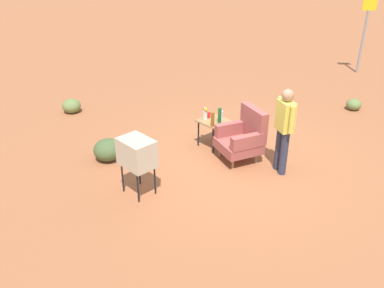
{
  "coord_description": "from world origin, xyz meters",
  "views": [
    {
      "loc": [
        4.43,
        -5.48,
        3.92
      ],
      "look_at": [
        -0.25,
        -1.12,
        0.65
      ],
      "focal_mm": 37.17,
      "sensor_mm": 36.0,
      "label": 1
    }
  ],
  "objects_px": {
    "armchair": "(243,136)",
    "road_sign": "(365,31)",
    "bottle_wine_green": "(220,115)",
    "tv_on_stand": "(137,153)",
    "flower_vase": "(205,113)",
    "person_standing": "(284,126)",
    "side_table": "(214,124)",
    "soda_can_red": "(209,115)",
    "bottle_short_clear": "(222,116)",
    "bottle_tall_amber": "(213,119)"
  },
  "relations": [
    {
      "from": "road_sign",
      "to": "bottle_wine_green",
      "type": "bearing_deg",
      "value": -85.09
    },
    {
      "from": "bottle_wine_green",
      "to": "flower_vase",
      "type": "xyz_separation_m",
      "value": [
        -0.33,
        -0.09,
        -0.01
      ]
    },
    {
      "from": "side_table",
      "to": "soda_can_red",
      "type": "relative_size",
      "value": 4.87
    },
    {
      "from": "bottle_wine_green",
      "to": "armchair",
      "type": "bearing_deg",
      "value": 1.94
    },
    {
      "from": "side_table",
      "to": "bottle_wine_green",
      "type": "xyz_separation_m",
      "value": [
        0.16,
        0.0,
        0.25
      ]
    },
    {
      "from": "person_standing",
      "to": "road_sign",
      "type": "relative_size",
      "value": 0.67
    },
    {
      "from": "soda_can_red",
      "to": "bottle_tall_amber",
      "type": "bearing_deg",
      "value": -35.72
    },
    {
      "from": "tv_on_stand",
      "to": "flower_vase",
      "type": "bearing_deg",
      "value": 104.24
    },
    {
      "from": "armchair",
      "to": "side_table",
      "type": "relative_size",
      "value": 1.78
    },
    {
      "from": "bottle_wine_green",
      "to": "flower_vase",
      "type": "height_order",
      "value": "bottle_wine_green"
    },
    {
      "from": "road_sign",
      "to": "bottle_short_clear",
      "type": "height_order",
      "value": "road_sign"
    },
    {
      "from": "bottle_tall_amber",
      "to": "bottle_wine_green",
      "type": "bearing_deg",
      "value": 96.19
    },
    {
      "from": "tv_on_stand",
      "to": "bottle_short_clear",
      "type": "xyz_separation_m",
      "value": [
        -0.28,
        2.35,
        -0.09
      ]
    },
    {
      "from": "bottle_tall_amber",
      "to": "bottle_wine_green",
      "type": "height_order",
      "value": "bottle_wine_green"
    },
    {
      "from": "side_table",
      "to": "bottle_short_clear",
      "type": "xyz_separation_m",
      "value": [
        0.1,
        0.13,
        0.19
      ]
    },
    {
      "from": "armchair",
      "to": "bottle_short_clear",
      "type": "relative_size",
      "value": 5.3
    },
    {
      "from": "side_table",
      "to": "person_standing",
      "type": "relative_size",
      "value": 0.36
    },
    {
      "from": "armchair",
      "to": "person_standing",
      "type": "height_order",
      "value": "person_standing"
    },
    {
      "from": "tv_on_stand",
      "to": "bottle_tall_amber",
      "type": "bearing_deg",
      "value": 95.32
    },
    {
      "from": "armchair",
      "to": "road_sign",
      "type": "relative_size",
      "value": 0.43
    },
    {
      "from": "bottle_short_clear",
      "to": "bottle_tall_amber",
      "type": "xyz_separation_m",
      "value": [
        0.09,
        -0.36,
        0.05
      ]
    },
    {
      "from": "bottle_tall_amber",
      "to": "flower_vase",
      "type": "height_order",
      "value": "bottle_tall_amber"
    },
    {
      "from": "side_table",
      "to": "bottle_tall_amber",
      "type": "distance_m",
      "value": 0.38
    },
    {
      "from": "bottle_short_clear",
      "to": "bottle_wine_green",
      "type": "distance_m",
      "value": 0.16
    },
    {
      "from": "person_standing",
      "to": "soda_can_red",
      "type": "distance_m",
      "value": 1.8
    },
    {
      "from": "road_sign",
      "to": "person_standing",
      "type": "bearing_deg",
      "value": -73.97
    },
    {
      "from": "side_table",
      "to": "road_sign",
      "type": "bearing_deg",
      "value": 93.64
    },
    {
      "from": "side_table",
      "to": "soda_can_red",
      "type": "distance_m",
      "value": 0.22
    },
    {
      "from": "side_table",
      "to": "flower_vase",
      "type": "xyz_separation_m",
      "value": [
        -0.17,
        -0.09,
        0.23
      ]
    },
    {
      "from": "tv_on_stand",
      "to": "bottle_wine_green",
      "type": "xyz_separation_m",
      "value": [
        -0.21,
        2.22,
        -0.03
      ]
    },
    {
      "from": "side_table",
      "to": "soda_can_red",
      "type": "xyz_separation_m",
      "value": [
        -0.17,
        0.02,
        0.15
      ]
    },
    {
      "from": "person_standing",
      "to": "bottle_tall_amber",
      "type": "distance_m",
      "value": 1.48
    },
    {
      "from": "armchair",
      "to": "road_sign",
      "type": "xyz_separation_m",
      "value": [
        -1.27,
        7.36,
        0.88
      ]
    },
    {
      "from": "bottle_short_clear",
      "to": "bottle_tall_amber",
      "type": "distance_m",
      "value": 0.37
    },
    {
      "from": "tv_on_stand",
      "to": "flower_vase",
      "type": "height_order",
      "value": "tv_on_stand"
    },
    {
      "from": "person_standing",
      "to": "road_sign",
      "type": "xyz_separation_m",
      "value": [
        -2.07,
        7.22,
        0.44
      ]
    },
    {
      "from": "bottle_wine_green",
      "to": "soda_can_red",
      "type": "height_order",
      "value": "bottle_wine_green"
    },
    {
      "from": "armchair",
      "to": "bottle_wine_green",
      "type": "xyz_separation_m",
      "value": [
        -0.63,
        -0.02,
        0.26
      ]
    },
    {
      "from": "tv_on_stand",
      "to": "soda_can_red",
      "type": "relative_size",
      "value": 8.44
    },
    {
      "from": "bottle_tall_amber",
      "to": "armchair",
      "type": "bearing_deg",
      "value": 22.58
    },
    {
      "from": "road_sign",
      "to": "soda_can_red",
      "type": "relative_size",
      "value": 20.0
    },
    {
      "from": "tv_on_stand",
      "to": "person_standing",
      "type": "relative_size",
      "value": 0.63
    },
    {
      "from": "armchair",
      "to": "road_sign",
      "type": "distance_m",
      "value": 7.52
    },
    {
      "from": "person_standing",
      "to": "bottle_tall_amber",
      "type": "bearing_deg",
      "value": -164.21
    },
    {
      "from": "bottle_wine_green",
      "to": "side_table",
      "type": "bearing_deg",
      "value": -179.69
    },
    {
      "from": "bottle_wine_green",
      "to": "bottle_tall_amber",
      "type": "bearing_deg",
      "value": -83.81
    },
    {
      "from": "road_sign",
      "to": "bottle_wine_green",
      "type": "xyz_separation_m",
      "value": [
        0.63,
        -7.39,
        -0.63
      ]
    },
    {
      "from": "side_table",
      "to": "road_sign",
      "type": "height_order",
      "value": "road_sign"
    },
    {
      "from": "side_table",
      "to": "flower_vase",
      "type": "bearing_deg",
      "value": -151.34
    },
    {
      "from": "bottle_short_clear",
      "to": "soda_can_red",
      "type": "distance_m",
      "value": 0.29
    }
  ]
}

